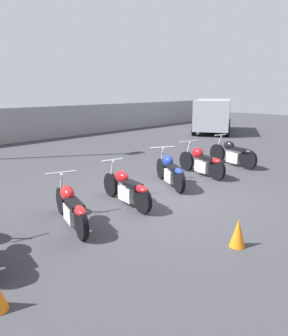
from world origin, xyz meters
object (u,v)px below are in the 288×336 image
object	(u,v)px
motorcycle_slot_1	(71,207)
parked_van	(213,114)
motorcycle_slot_3	(170,171)
motorcycle_slot_5	(233,153)
motorcycle_slot_4	(202,162)
motorcycle_slot_2	(127,188)
traffic_cone_near	(238,233)

from	to	relation	value
motorcycle_slot_1	parked_van	world-z (taller)	parked_van
motorcycle_slot_1	motorcycle_slot_3	xyz separation A→B (m)	(3.47, 0.29, 0.03)
motorcycle_slot_1	parked_van	bearing A→B (deg)	40.84
motorcycle_slot_5	parked_van	world-z (taller)	parked_van
motorcycle_slot_3	motorcycle_slot_4	size ratio (longest dim) A/B	0.90
motorcycle_slot_2	motorcycle_slot_3	xyz separation A→B (m)	(1.90, 0.22, 0.03)
motorcycle_slot_5	parked_van	bearing A→B (deg)	48.57
motorcycle_slot_2	motorcycle_slot_5	world-z (taller)	motorcycle_slot_5
motorcycle_slot_4	parked_van	xyz separation A→B (m)	(9.52, 5.26, 0.69)
motorcycle_slot_3	motorcycle_slot_4	xyz separation A→B (m)	(1.53, -0.04, 0.01)
traffic_cone_near	motorcycle_slot_4	bearing A→B (deg)	39.69
motorcycle_slot_3	parked_van	world-z (taller)	parked_van
motorcycle_slot_2	traffic_cone_near	xyz separation A→B (m)	(-0.22, -2.85, -0.15)
motorcycle_slot_3	motorcycle_slot_4	world-z (taller)	motorcycle_slot_4
motorcycle_slot_1	motorcycle_slot_3	size ratio (longest dim) A/B	1.06
motorcycle_slot_1	traffic_cone_near	distance (m)	3.09
parked_van	motorcycle_slot_1	bearing A→B (deg)	-96.45
motorcycle_slot_2	motorcycle_slot_3	bearing A→B (deg)	20.33
motorcycle_slot_2	parked_van	xyz separation A→B (m)	(12.94, 5.44, 0.73)
parked_van	traffic_cone_near	distance (m)	15.58
motorcycle_slot_5	traffic_cone_near	xyz separation A→B (m)	(-5.50, -2.94, -0.19)
motorcycle_slot_4	parked_van	distance (m)	10.90
motorcycle_slot_4	motorcycle_slot_3	bearing A→B (deg)	-165.47
motorcycle_slot_1	motorcycle_slot_5	size ratio (longest dim) A/B	0.94
motorcycle_slot_5	parked_van	size ratio (longest dim) A/B	0.38
traffic_cone_near	motorcycle_slot_5	bearing A→B (deg)	28.09
motorcycle_slot_1	traffic_cone_near	bearing A→B (deg)	-43.94
motorcycle_slot_3	motorcycle_slot_1	bearing A→B (deg)	-143.32
motorcycle_slot_4	motorcycle_slot_5	xyz separation A→B (m)	(1.85, -0.09, 0.01)
motorcycle_slot_3	traffic_cone_near	bearing A→B (deg)	-92.76
motorcycle_slot_2	motorcycle_slot_5	xyz separation A→B (m)	(5.28, 0.09, 0.04)
motorcycle_slot_1	motorcycle_slot_4	world-z (taller)	motorcycle_slot_4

